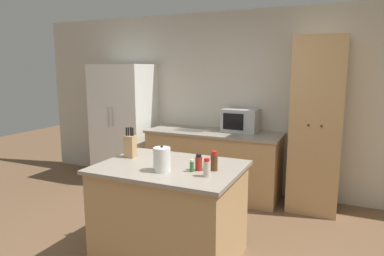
{
  "coord_description": "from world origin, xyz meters",
  "views": [
    {
      "loc": [
        1.3,
        -2.49,
        1.79
      ],
      "look_at": [
        -0.45,
        1.4,
        1.05
      ],
      "focal_mm": 32.0,
      "sensor_mm": 36.0,
      "label": 1
    }
  ],
  "objects_px": {
    "pantry_cabinet": "(317,125)",
    "spice_bottle_tall_dark": "(192,166)",
    "microwave": "(241,120)",
    "spice_bottle_amber_oil": "(207,168)",
    "fire_extinguisher": "(99,162)",
    "spice_bottle_short_red": "(199,163)",
    "spice_bottle_green_herb": "(214,162)",
    "refrigerator": "(124,123)",
    "knife_block": "(130,146)",
    "kettle": "(162,159)"
  },
  "relations": [
    {
      "from": "knife_block",
      "to": "microwave",
      "type": "bearing_deg",
      "value": 71.35
    },
    {
      "from": "refrigerator",
      "to": "spice_bottle_tall_dark",
      "type": "distance_m",
      "value": 2.75
    },
    {
      "from": "spice_bottle_tall_dark",
      "to": "spice_bottle_short_red",
      "type": "xyz_separation_m",
      "value": [
        0.04,
        0.06,
        0.02
      ]
    },
    {
      "from": "refrigerator",
      "to": "pantry_cabinet",
      "type": "distance_m",
      "value": 2.89
    },
    {
      "from": "spice_bottle_amber_oil",
      "to": "pantry_cabinet",
      "type": "bearing_deg",
      "value": 70.51
    },
    {
      "from": "knife_block",
      "to": "spice_bottle_tall_dark",
      "type": "xyz_separation_m",
      "value": [
        0.76,
        -0.19,
        -0.07
      ]
    },
    {
      "from": "spice_bottle_amber_oil",
      "to": "spice_bottle_green_herb",
      "type": "bearing_deg",
      "value": 91.45
    },
    {
      "from": "spice_bottle_tall_dark",
      "to": "fire_extinguisher",
      "type": "distance_m",
      "value": 3.33
    },
    {
      "from": "refrigerator",
      "to": "microwave",
      "type": "distance_m",
      "value": 1.88
    },
    {
      "from": "pantry_cabinet",
      "to": "spice_bottle_green_herb",
      "type": "relative_size",
      "value": 12.52
    },
    {
      "from": "pantry_cabinet",
      "to": "spice_bottle_short_red",
      "type": "height_order",
      "value": "pantry_cabinet"
    },
    {
      "from": "microwave",
      "to": "fire_extinguisher",
      "type": "xyz_separation_m",
      "value": [
        -2.47,
        -0.08,
        -0.86
      ]
    },
    {
      "from": "refrigerator",
      "to": "kettle",
      "type": "bearing_deg",
      "value": -47.68
    },
    {
      "from": "spice_bottle_green_herb",
      "to": "fire_extinguisher",
      "type": "distance_m",
      "value": 3.41
    },
    {
      "from": "refrigerator",
      "to": "spice_bottle_amber_oil",
      "type": "height_order",
      "value": "refrigerator"
    },
    {
      "from": "pantry_cabinet",
      "to": "spice_bottle_tall_dark",
      "type": "xyz_separation_m",
      "value": [
        -0.86,
        -1.9,
        -0.12
      ]
    },
    {
      "from": "knife_block",
      "to": "spice_bottle_short_red",
      "type": "relative_size",
      "value": 2.12
    },
    {
      "from": "spice_bottle_tall_dark",
      "to": "spice_bottle_green_herb",
      "type": "height_order",
      "value": "spice_bottle_green_herb"
    },
    {
      "from": "spice_bottle_amber_oil",
      "to": "knife_block",
      "type": "bearing_deg",
      "value": 164.18
    },
    {
      "from": "microwave",
      "to": "spice_bottle_amber_oil",
      "type": "bearing_deg",
      "value": -81.27
    },
    {
      "from": "spice_bottle_short_red",
      "to": "fire_extinguisher",
      "type": "bearing_deg",
      "value": 145.03
    },
    {
      "from": "spice_bottle_green_herb",
      "to": "fire_extinguisher",
      "type": "bearing_deg",
      "value": 146.97
    },
    {
      "from": "pantry_cabinet",
      "to": "spice_bottle_tall_dark",
      "type": "height_order",
      "value": "pantry_cabinet"
    },
    {
      "from": "pantry_cabinet",
      "to": "knife_block",
      "type": "xyz_separation_m",
      "value": [
        -1.63,
        -1.71,
        -0.06
      ]
    },
    {
      "from": "kettle",
      "to": "refrigerator",
      "type": "bearing_deg",
      "value": 132.32
    },
    {
      "from": "microwave",
      "to": "fire_extinguisher",
      "type": "bearing_deg",
      "value": -178.05
    },
    {
      "from": "kettle",
      "to": "spice_bottle_short_red",
      "type": "bearing_deg",
      "value": 28.89
    },
    {
      "from": "refrigerator",
      "to": "pantry_cabinet",
      "type": "bearing_deg",
      "value": 0.71
    },
    {
      "from": "refrigerator",
      "to": "pantry_cabinet",
      "type": "xyz_separation_m",
      "value": [
        2.89,
        0.04,
        0.16
      ]
    },
    {
      "from": "knife_block",
      "to": "spice_bottle_green_herb",
      "type": "distance_m",
      "value": 0.93
    },
    {
      "from": "spice_bottle_amber_oil",
      "to": "kettle",
      "type": "bearing_deg",
      "value": -177.08
    },
    {
      "from": "pantry_cabinet",
      "to": "spice_bottle_amber_oil",
      "type": "xyz_separation_m",
      "value": [
        -0.7,
        -1.97,
        -0.1
      ]
    },
    {
      "from": "pantry_cabinet",
      "to": "fire_extinguisher",
      "type": "xyz_separation_m",
      "value": [
        -3.48,
        0.02,
        -0.87
      ]
    },
    {
      "from": "microwave",
      "to": "spice_bottle_amber_oil",
      "type": "relative_size",
      "value": 3.07
    },
    {
      "from": "pantry_cabinet",
      "to": "spice_bottle_short_red",
      "type": "relative_size",
      "value": 14.98
    },
    {
      "from": "spice_bottle_short_red",
      "to": "fire_extinguisher",
      "type": "distance_m",
      "value": 3.33
    },
    {
      "from": "knife_block",
      "to": "kettle",
      "type": "height_order",
      "value": "knife_block"
    },
    {
      "from": "knife_block",
      "to": "kettle",
      "type": "distance_m",
      "value": 0.59
    },
    {
      "from": "knife_block",
      "to": "kettle",
      "type": "relative_size",
      "value": 1.32
    },
    {
      "from": "spice_bottle_amber_oil",
      "to": "spice_bottle_tall_dark",
      "type": "bearing_deg",
      "value": 157.07
    },
    {
      "from": "microwave",
      "to": "knife_block",
      "type": "distance_m",
      "value": 1.91
    },
    {
      "from": "refrigerator",
      "to": "pantry_cabinet",
      "type": "relative_size",
      "value": 0.85
    },
    {
      "from": "refrigerator",
      "to": "knife_block",
      "type": "height_order",
      "value": "refrigerator"
    },
    {
      "from": "knife_block",
      "to": "kettle",
      "type": "bearing_deg",
      "value": -28.65
    },
    {
      "from": "spice_bottle_short_red",
      "to": "spice_bottle_green_herb",
      "type": "xyz_separation_m",
      "value": [
        0.13,
        0.05,
        0.01
      ]
    },
    {
      "from": "pantry_cabinet",
      "to": "kettle",
      "type": "bearing_deg",
      "value": -119.07
    },
    {
      "from": "fire_extinguisher",
      "to": "spice_bottle_tall_dark",
      "type": "bearing_deg",
      "value": -36.26
    },
    {
      "from": "refrigerator",
      "to": "knife_block",
      "type": "relative_size",
      "value": 6.03
    },
    {
      "from": "knife_block",
      "to": "fire_extinguisher",
      "type": "relative_size",
      "value": 0.63
    },
    {
      "from": "spice_bottle_green_herb",
      "to": "kettle",
      "type": "distance_m",
      "value": 0.45
    }
  ]
}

